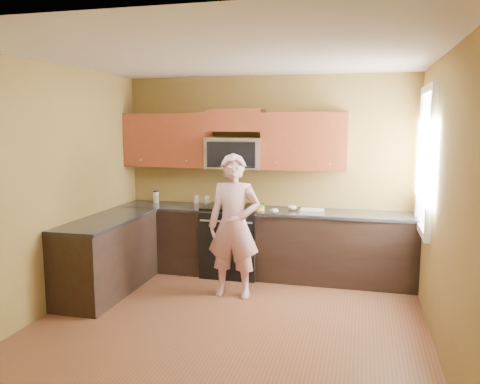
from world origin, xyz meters
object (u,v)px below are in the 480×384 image
(frying_pan, at_px, (232,208))
(travel_mug, at_px, (156,202))
(microwave, at_px, (235,168))
(woman, at_px, (234,226))
(stove, at_px, (233,240))
(butter_tub, at_px, (259,211))

(frying_pan, height_order, travel_mug, travel_mug)
(microwave, xyz_separation_m, woman, (0.24, -0.94, -0.59))
(frying_pan, bearing_deg, stove, 98.48)
(stove, relative_size, microwave, 1.25)
(microwave, height_order, travel_mug, microwave)
(woman, bearing_deg, microwave, 102.38)
(butter_tub, height_order, travel_mug, travel_mug)
(butter_tub, bearing_deg, woman, -103.57)
(microwave, bearing_deg, frying_pan, -82.87)
(stove, xyz_separation_m, travel_mug, (-1.20, 0.17, 0.45))
(microwave, bearing_deg, woman, -75.82)
(woman, relative_size, frying_pan, 3.69)
(stove, height_order, microwave, microwave)
(stove, bearing_deg, microwave, 90.00)
(woman, xyz_separation_m, travel_mug, (-1.43, 0.98, 0.06))
(travel_mug, bearing_deg, woman, -34.43)
(stove, distance_m, frying_pan, 0.50)
(stove, bearing_deg, frying_pan, -76.76)
(travel_mug, bearing_deg, frying_pan, -14.32)
(microwave, height_order, frying_pan, microwave)
(microwave, xyz_separation_m, butter_tub, (0.40, -0.26, -0.53))
(woman, distance_m, butter_tub, 0.70)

